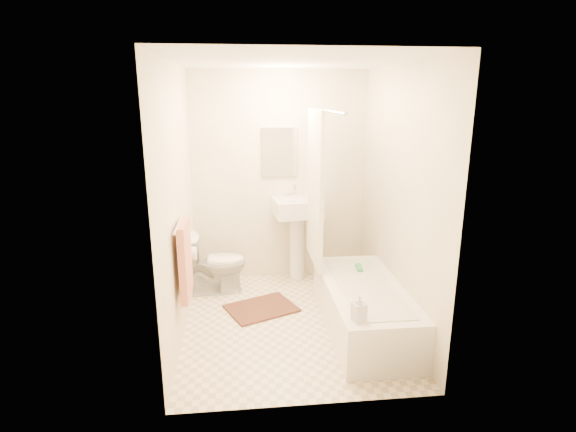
{
  "coord_description": "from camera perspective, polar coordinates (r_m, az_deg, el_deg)",
  "views": [
    {
      "loc": [
        -0.44,
        -3.89,
        2.13
      ],
      "look_at": [
        0.0,
        0.25,
        1.0
      ],
      "focal_mm": 28.0,
      "sensor_mm": 36.0,
      "label": 1
    }
  ],
  "objects": [
    {
      "name": "towel_bar",
      "position": [
        3.82,
        -13.65,
        -0.89
      ],
      "size": [
        0.02,
        0.6,
        0.02
      ],
      "primitive_type": "cylinder",
      "rotation": [
        1.57,
        0.0,
        0.0
      ],
      "color": "silver",
      "rests_on": "wall_left"
    },
    {
      "name": "bath_mat",
      "position": [
        4.71,
        -3.38,
        -11.61
      ],
      "size": [
        0.81,
        0.72,
        0.02
      ],
      "primitive_type": "cube",
      "rotation": [
        0.0,
        0.0,
        0.41
      ],
      "color": "#51221A",
      "rests_on": "floor"
    },
    {
      "name": "shower_curtain",
      "position": [
        4.55,
        3.44,
        3.6
      ],
      "size": [
        0.04,
        0.8,
        1.55
      ],
      "primitive_type": "cube",
      "color": "silver",
      "rests_on": "curtain_rod"
    },
    {
      "name": "scrub_brush",
      "position": [
        4.56,
        9.02,
        -6.51
      ],
      "size": [
        0.07,
        0.19,
        0.04
      ],
      "primitive_type": "cube",
      "rotation": [
        0.0,
        0.0,
        -0.11
      ],
      "color": "#38995B",
      "rests_on": "bathtub"
    },
    {
      "name": "wall_right",
      "position": [
        4.25,
        13.89,
        2.1
      ],
      "size": [
        0.02,
        2.4,
        2.4
      ],
      "primitive_type": "cube",
      "color": "beige",
      "rests_on": "ground"
    },
    {
      "name": "sink",
      "position": [
        5.24,
        1.2,
        -2.55
      ],
      "size": [
        0.6,
        0.5,
        1.07
      ],
      "primitive_type": null,
      "rotation": [
        0.0,
        0.0,
        0.12
      ],
      "color": "white",
      "rests_on": "floor"
    },
    {
      "name": "wall_left",
      "position": [
        4.04,
        -13.86,
        1.43
      ],
      "size": [
        0.02,
        2.4,
        2.4
      ],
      "primitive_type": "cube",
      "color": "beige",
      "rests_on": "ground"
    },
    {
      "name": "bathtub",
      "position": [
        4.3,
        9.59,
        -11.43
      ],
      "size": [
        0.68,
        1.56,
        0.44
      ],
      "primitive_type": null,
      "color": "white",
      "rests_on": "floor"
    },
    {
      "name": "soap_bottle",
      "position": [
        3.56,
        9.02,
        -11.48
      ],
      "size": [
        0.12,
        0.12,
        0.21
      ],
      "primitive_type": "imported",
      "rotation": [
        0.0,
        0.0,
        0.28
      ],
      "color": "white",
      "rests_on": "bathtub"
    },
    {
      "name": "floor",
      "position": [
        4.46,
        0.35,
        -13.36
      ],
      "size": [
        2.4,
        2.4,
        0.0
      ],
      "primitive_type": "plane",
      "color": "beige",
      "rests_on": "ground"
    },
    {
      "name": "toilet",
      "position": [
        5.04,
        -9.24,
        -5.95
      ],
      "size": [
        0.7,
        0.41,
        0.67
      ],
      "primitive_type": "imported",
      "rotation": [
        0.0,
        0.0,
        1.62
      ],
      "color": "silver",
      "rests_on": "floor"
    },
    {
      "name": "wall_back",
      "position": [
        5.2,
        -1.11,
        4.85
      ],
      "size": [
        2.0,
        0.02,
        2.4
      ],
      "primitive_type": "cube",
      "color": "beige",
      "rests_on": "ground"
    },
    {
      "name": "towel",
      "position": [
        3.92,
        -12.93,
        -5.39
      ],
      "size": [
        0.06,
        0.45,
        0.66
      ],
      "primitive_type": "cube",
      "color": "#CC7266",
      "rests_on": "towel_bar"
    },
    {
      "name": "ceiling",
      "position": [
        3.93,
        0.41,
        19.12
      ],
      "size": [
        2.4,
        2.4,
        0.0
      ],
      "primitive_type": "plane",
      "color": "white",
      "rests_on": "ground"
    },
    {
      "name": "toilet_paper",
      "position": [
        4.29,
        -12.31,
        -4.67
      ],
      "size": [
        0.11,
        0.12,
        0.12
      ],
      "primitive_type": "cylinder",
      "rotation": [
        0.0,
        1.57,
        0.0
      ],
      "color": "white",
      "rests_on": "wall_left"
    },
    {
      "name": "curtain_rod",
      "position": [
        4.06,
        4.55,
        13.3
      ],
      "size": [
        0.03,
        1.7,
        0.03
      ],
      "primitive_type": "cylinder",
      "rotation": [
        1.57,
        0.0,
        0.0
      ],
      "color": "silver",
      "rests_on": "wall_back"
    },
    {
      "name": "mirror",
      "position": [
        5.13,
        -1.11,
        8.11
      ],
      "size": [
        0.4,
        0.03,
        0.55
      ],
      "primitive_type": "cube",
      "color": "white",
      "rests_on": "wall_back"
    }
  ]
}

